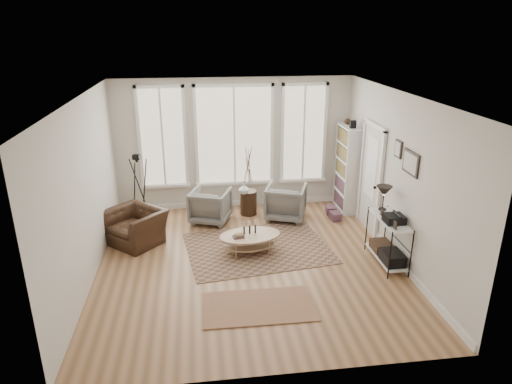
{
  "coord_description": "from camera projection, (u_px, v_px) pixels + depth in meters",
  "views": [
    {
      "loc": [
        -0.81,
        -7.04,
        3.95
      ],
      "look_at": [
        0.2,
        0.6,
        1.1
      ],
      "focal_mm": 32.0,
      "sensor_mm": 36.0,
      "label": 1
    }
  ],
  "objects": [
    {
      "name": "wall_art",
      "position": [
        407.0,
        159.0,
        7.43
      ],
      "size": [
        0.04,
        0.88,
        0.44
      ],
      "color": "black",
      "rests_on": "ground"
    },
    {
      "name": "accent_chair",
      "position": [
        135.0,
        226.0,
        8.67
      ],
      "size": [
        1.34,
        1.33,
        0.66
      ],
      "primitive_type": "imported",
      "rotation": [
        0.0,
        0.0,
        -0.74
      ],
      "color": "#321F13",
      "rests_on": "ground"
    },
    {
      "name": "room",
      "position": [
        250.0,
        186.0,
        7.55
      ],
      "size": [
        5.5,
        5.54,
        2.9
      ],
      "color": "#A4764F",
      "rests_on": "ground"
    },
    {
      "name": "rug_runner",
      "position": [
        259.0,
        306.0,
        6.76
      ],
      "size": [
        1.67,
        0.94,
        0.01
      ],
      "primitive_type": "cube",
      "rotation": [
        0.0,
        0.0,
        -0.01
      ],
      "color": "brown",
      "rests_on": "ground"
    },
    {
      "name": "coffee_table",
      "position": [
        250.0,
        238.0,
        8.3
      ],
      "size": [
        1.2,
        0.86,
        0.51
      ],
      "color": "tan",
      "rests_on": "ground"
    },
    {
      "name": "bay_window",
      "position": [
        234.0,
        138.0,
        9.98
      ],
      "size": [
        4.14,
        0.12,
        2.24
      ],
      "color": "tan",
      "rests_on": "ground"
    },
    {
      "name": "rug_main",
      "position": [
        258.0,
        248.0,
        8.54
      ],
      "size": [
        2.82,
        2.27,
        0.01
      ],
      "primitive_type": "cube",
      "rotation": [
        0.0,
        0.0,
        0.14
      ],
      "color": "brown",
      "rests_on": "ground"
    },
    {
      "name": "vase",
      "position": [
        244.0,
        189.0,
        9.69
      ],
      "size": [
        0.21,
        0.21,
        0.22
      ],
      "primitive_type": "imported",
      "rotation": [
        0.0,
        0.0,
        -0.02
      ],
      "color": "silver",
      "rests_on": "side_table"
    },
    {
      "name": "tripod_camera",
      "position": [
        140.0,
        191.0,
        9.49
      ],
      "size": [
        0.52,
        0.52,
        1.46
      ],
      "color": "black",
      "rests_on": "ground"
    },
    {
      "name": "armchair_left",
      "position": [
        210.0,
        206.0,
        9.58
      ],
      "size": [
        0.98,
        1.0,
        0.71
      ],
      "primitive_type": "imported",
      "rotation": [
        0.0,
        0.0,
        2.79
      ],
      "color": "slate",
      "rests_on": "ground"
    },
    {
      "name": "book_stack_far",
      "position": [
        335.0,
        216.0,
        9.75
      ],
      "size": [
        0.24,
        0.29,
        0.17
      ],
      "primitive_type": "cube",
      "rotation": [
        0.0,
        0.0,
        0.12
      ],
      "color": "maroon",
      "rests_on": "ground"
    },
    {
      "name": "side_table",
      "position": [
        248.0,
        183.0,
        9.83
      ],
      "size": [
        0.36,
        0.36,
        1.52
      ],
      "color": "#321F13",
      "rests_on": "ground"
    },
    {
      "name": "door",
      "position": [
        371.0,
        176.0,
        9.01
      ],
      "size": [
        0.09,
        1.06,
        2.22
      ],
      "color": "silver",
      "rests_on": "ground"
    },
    {
      "name": "bookcase",
      "position": [
        347.0,
        168.0,
        10.05
      ],
      "size": [
        0.31,
        0.85,
        2.06
      ],
      "color": "white",
      "rests_on": "ground"
    },
    {
      "name": "low_shelf",
      "position": [
        388.0,
        236.0,
        7.86
      ],
      "size": [
        0.38,
        1.08,
        1.3
      ],
      "color": "white",
      "rests_on": "ground"
    },
    {
      "name": "armchair_right",
      "position": [
        286.0,
        202.0,
        9.73
      ],
      "size": [
        1.04,
        1.05,
        0.75
      ],
      "primitive_type": "imported",
      "rotation": [
        0.0,
        0.0,
        2.79
      ],
      "color": "slate",
      "rests_on": "ground"
    },
    {
      "name": "book_stack_near",
      "position": [
        331.0,
        210.0,
        10.07
      ],
      "size": [
        0.24,
        0.28,
        0.17
      ],
      "primitive_type": "cube",
      "rotation": [
        0.0,
        0.0,
        -0.12
      ],
      "color": "maroon",
      "rests_on": "ground"
    }
  ]
}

